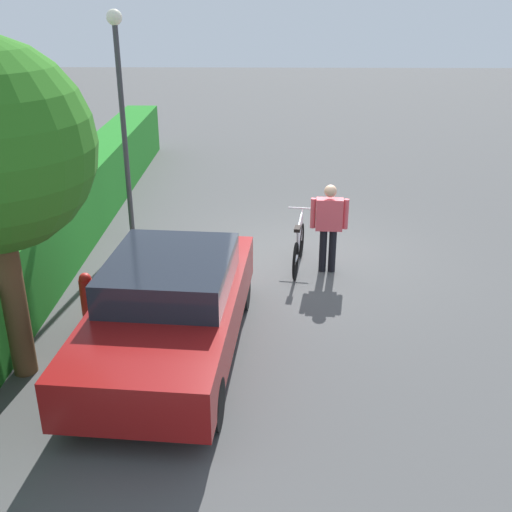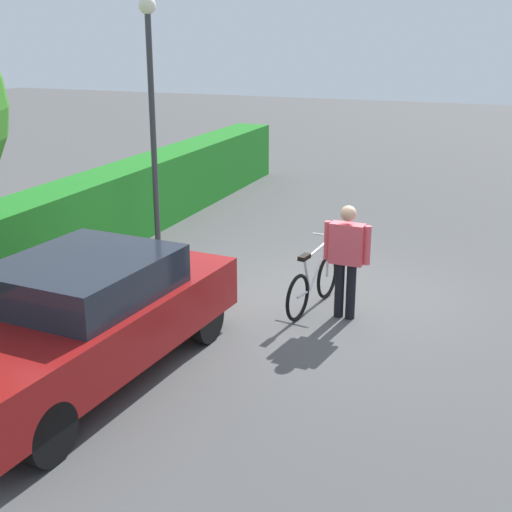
{
  "view_description": "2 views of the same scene",
  "coord_description": "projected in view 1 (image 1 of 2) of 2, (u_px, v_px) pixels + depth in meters",
  "views": [
    {
      "loc": [
        -10.5,
        0.59,
        4.61
      ],
      "look_at": [
        -2.42,
        0.73,
        1.09
      ],
      "focal_mm": 43.3,
      "sensor_mm": 36.0,
      "label": 1
    },
    {
      "loc": [
        -9.21,
        -2.57,
        3.79
      ],
      "look_at": [
        -1.21,
        0.55,
        0.97
      ],
      "focal_mm": 48.64,
      "sensor_mm": 36.0,
      "label": 2
    }
  ],
  "objects": [
    {
      "name": "person_rider",
      "position": [
        329.0,
        222.0,
        10.59
      ],
      "size": [
        0.23,
        0.65,
        1.59
      ],
      "color": "black",
      "rests_on": "ground"
    },
    {
      "name": "bicycle",
      "position": [
        299.0,
        248.0,
        10.96
      ],
      "size": [
        1.61,
        0.5,
        0.97
      ],
      "color": "black",
      "rests_on": "ground"
    },
    {
      "name": "street_lamp",
      "position": [
        121.0,
        97.0,
        11.36
      ],
      "size": [
        0.28,
        0.28,
        4.28
      ],
      "color": "#38383D",
      "rests_on": "ground"
    },
    {
      "name": "ground_plane",
      "position": [
        297.0,
        258.0,
        11.46
      ],
      "size": [
        60.0,
        60.0,
        0.0
      ],
      "primitive_type": "plane",
      "color": "#4A4A4A"
    },
    {
      "name": "fire_hydrant",
      "position": [
        87.0,
        298.0,
        9.11
      ],
      "size": [
        0.2,
        0.2,
        0.81
      ],
      "color": "red",
      "rests_on": "ground"
    },
    {
      "name": "parked_car_near",
      "position": [
        170.0,
        307.0,
        8.2
      ],
      "size": [
        4.36,
        2.13,
        1.38
      ],
      "color": "maroon",
      "rests_on": "ground"
    },
    {
      "name": "hedge_row",
      "position": [
        59.0,
        223.0,
        11.26
      ],
      "size": [
        16.81,
        0.9,
        1.34
      ],
      "primitive_type": "cube",
      "color": "#1D721F",
      "rests_on": "ground"
    }
  ]
}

